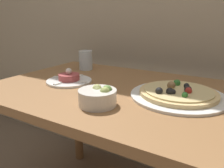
{
  "coord_description": "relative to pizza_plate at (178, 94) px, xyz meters",
  "views": [
    {
      "loc": [
        0.32,
        -0.41,
        1.03
      ],
      "look_at": [
        -0.11,
        0.31,
        0.77
      ],
      "focal_mm": 35.0,
      "sensor_mm": 36.0,
      "label": 1
    }
  ],
  "objects": [
    {
      "name": "tartare_plate",
      "position": [
        -0.5,
        -0.05,
        -0.0
      ],
      "size": [
        0.21,
        0.21,
        0.07
      ],
      "color": "white",
      "rests_on": "dining_table"
    },
    {
      "name": "drinking_glass",
      "position": [
        -0.59,
        0.2,
        0.04
      ],
      "size": [
        0.08,
        0.08,
        0.11
      ],
      "color": "silver",
      "rests_on": "dining_table"
    },
    {
      "name": "dining_table",
      "position": [
        -0.14,
        -0.02,
        -0.11
      ],
      "size": [
        1.38,
        0.76,
        0.73
      ],
      "color": "olive",
      "rests_on": "ground_plane"
    },
    {
      "name": "small_bowl",
      "position": [
        -0.22,
        -0.22,
        0.02
      ],
      "size": [
        0.13,
        0.13,
        0.07
      ],
      "color": "silver",
      "rests_on": "dining_table"
    },
    {
      "name": "pizza_plate",
      "position": [
        0.0,
        0.0,
        0.0
      ],
      "size": [
        0.37,
        0.37,
        0.06
      ],
      "color": "white",
      "rests_on": "dining_table"
    }
  ]
}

